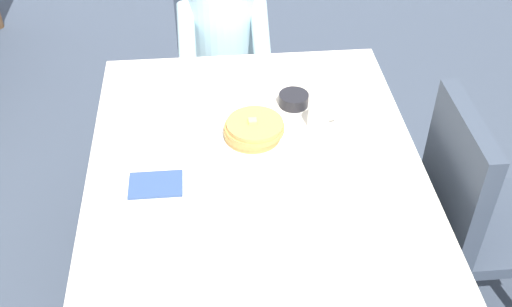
{
  "coord_description": "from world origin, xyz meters",
  "views": [
    {
      "loc": [
        -0.14,
        -1.48,
        2.09
      ],
      "look_at": [
        0.0,
        0.05,
        0.79
      ],
      "focal_mm": 43.68,
      "sensor_mm": 36.0,
      "label": 1
    }
  ],
  "objects_px": {
    "chair_right_side": "(474,207)",
    "spoon_near_edge": "(274,212)",
    "breakfast_stack": "(253,129)",
    "diner_person": "(223,39)",
    "knife_right_of_plate": "(308,141)",
    "cup_coffee": "(319,116)",
    "chair_diner": "(223,48)",
    "plate_breakfast": "(253,139)",
    "fork_left_of_plate": "(198,147)",
    "syrup_pitcher": "(184,111)",
    "bowl_butter": "(294,100)",
    "dining_table_main": "(257,196)"
  },
  "relations": [
    {
      "from": "diner_person",
      "to": "knife_right_of_plate",
      "type": "relative_size",
      "value": 5.6
    },
    {
      "from": "breakfast_stack",
      "to": "cup_coffee",
      "type": "distance_m",
      "value": 0.25
    },
    {
      "from": "dining_table_main",
      "to": "syrup_pitcher",
      "type": "height_order",
      "value": "syrup_pitcher"
    },
    {
      "from": "breakfast_stack",
      "to": "knife_right_of_plate",
      "type": "height_order",
      "value": "breakfast_stack"
    },
    {
      "from": "cup_coffee",
      "to": "syrup_pitcher",
      "type": "distance_m",
      "value": 0.48
    },
    {
      "from": "knife_right_of_plate",
      "to": "cup_coffee",
      "type": "bearing_deg",
      "value": -34.9
    },
    {
      "from": "spoon_near_edge",
      "to": "plate_breakfast",
      "type": "bearing_deg",
      "value": 103.54
    },
    {
      "from": "bowl_butter",
      "to": "knife_right_of_plate",
      "type": "distance_m",
      "value": 0.22
    },
    {
      "from": "spoon_near_edge",
      "to": "cup_coffee",
      "type": "bearing_deg",
      "value": 71.79
    },
    {
      "from": "chair_right_side",
      "to": "cup_coffee",
      "type": "relative_size",
      "value": 8.23
    },
    {
      "from": "breakfast_stack",
      "to": "knife_right_of_plate",
      "type": "xyz_separation_m",
      "value": [
        0.19,
        -0.02,
        -0.05
      ]
    },
    {
      "from": "plate_breakfast",
      "to": "breakfast_stack",
      "type": "bearing_deg",
      "value": 55.79
    },
    {
      "from": "cup_coffee",
      "to": "bowl_butter",
      "type": "relative_size",
      "value": 1.03
    },
    {
      "from": "plate_breakfast",
      "to": "breakfast_stack",
      "type": "distance_m",
      "value": 0.04
    },
    {
      "from": "fork_left_of_plate",
      "to": "syrup_pitcher",
      "type": "bearing_deg",
      "value": 12.81
    },
    {
      "from": "diner_person",
      "to": "cup_coffee",
      "type": "distance_m",
      "value": 0.83
    },
    {
      "from": "breakfast_stack",
      "to": "cup_coffee",
      "type": "bearing_deg",
      "value": 15.22
    },
    {
      "from": "chair_diner",
      "to": "fork_left_of_plate",
      "type": "xyz_separation_m",
      "value": [
        -0.13,
        -1.01,
        0.21
      ]
    },
    {
      "from": "breakfast_stack",
      "to": "knife_right_of_plate",
      "type": "relative_size",
      "value": 1.06
    },
    {
      "from": "dining_table_main",
      "to": "fork_left_of_plate",
      "type": "distance_m",
      "value": 0.27
    },
    {
      "from": "dining_table_main",
      "to": "fork_left_of_plate",
      "type": "xyz_separation_m",
      "value": [
        -0.19,
        0.16,
        0.09
      ]
    },
    {
      "from": "fork_left_of_plate",
      "to": "breakfast_stack",
      "type": "bearing_deg",
      "value": -85.45
    },
    {
      "from": "chair_right_side",
      "to": "cup_coffee",
      "type": "height_order",
      "value": "chair_right_side"
    },
    {
      "from": "chair_diner",
      "to": "breakfast_stack",
      "type": "distance_m",
      "value": 1.02
    },
    {
      "from": "bowl_butter",
      "to": "syrup_pitcher",
      "type": "relative_size",
      "value": 1.38
    },
    {
      "from": "diner_person",
      "to": "plate_breakfast",
      "type": "height_order",
      "value": "diner_person"
    },
    {
      "from": "chair_diner",
      "to": "knife_right_of_plate",
      "type": "bearing_deg",
      "value": 104.15
    },
    {
      "from": "chair_diner",
      "to": "cup_coffee",
      "type": "distance_m",
      "value": 1.0
    },
    {
      "from": "diner_person",
      "to": "fork_left_of_plate",
      "type": "xyz_separation_m",
      "value": [
        -0.13,
        -0.85,
        0.07
      ]
    },
    {
      "from": "chair_right_side",
      "to": "spoon_near_edge",
      "type": "bearing_deg",
      "value": -77.01
    },
    {
      "from": "plate_breakfast",
      "to": "fork_left_of_plate",
      "type": "bearing_deg",
      "value": -173.99
    },
    {
      "from": "chair_diner",
      "to": "knife_right_of_plate",
      "type": "xyz_separation_m",
      "value": [
        0.25,
        -1.01,
        0.21
      ]
    },
    {
      "from": "chair_right_side",
      "to": "chair_diner",
      "type": "bearing_deg",
      "value": -144.52
    },
    {
      "from": "chair_diner",
      "to": "bowl_butter",
      "type": "bearing_deg",
      "value": 106.45
    },
    {
      "from": "plate_breakfast",
      "to": "dining_table_main",
      "type": "bearing_deg",
      "value": -90.26
    },
    {
      "from": "chair_right_side",
      "to": "diner_person",
      "type": "bearing_deg",
      "value": -140.57
    },
    {
      "from": "chair_diner",
      "to": "bowl_butter",
      "type": "distance_m",
      "value": 0.85
    },
    {
      "from": "diner_person",
      "to": "bowl_butter",
      "type": "height_order",
      "value": "diner_person"
    },
    {
      "from": "plate_breakfast",
      "to": "syrup_pitcher",
      "type": "height_order",
      "value": "syrup_pitcher"
    },
    {
      "from": "chair_right_side",
      "to": "breakfast_stack",
      "type": "bearing_deg",
      "value": -103.52
    },
    {
      "from": "diner_person",
      "to": "fork_left_of_plate",
      "type": "distance_m",
      "value": 0.86
    },
    {
      "from": "bowl_butter",
      "to": "syrup_pitcher",
      "type": "xyz_separation_m",
      "value": [
        -0.4,
        -0.06,
        0.02
      ]
    },
    {
      "from": "diner_person",
      "to": "spoon_near_edge",
      "type": "relative_size",
      "value": 7.47
    },
    {
      "from": "chair_diner",
      "to": "cup_coffee",
      "type": "xyz_separation_m",
      "value": [
        0.3,
        -0.92,
        0.25
      ]
    },
    {
      "from": "breakfast_stack",
      "to": "dining_table_main",
      "type": "bearing_deg",
      "value": -90.86
    },
    {
      "from": "chair_right_side",
      "to": "spoon_near_edge",
      "type": "relative_size",
      "value": 6.2
    },
    {
      "from": "diner_person",
      "to": "knife_right_of_plate",
      "type": "bearing_deg",
      "value": 106.6
    },
    {
      "from": "chair_right_side",
      "to": "fork_left_of_plate",
      "type": "xyz_separation_m",
      "value": [
        -0.96,
        0.16,
        0.21
      ]
    },
    {
      "from": "fork_left_of_plate",
      "to": "knife_right_of_plate",
      "type": "bearing_deg",
      "value": -92.24
    },
    {
      "from": "diner_person",
      "to": "breakfast_stack",
      "type": "bearing_deg",
      "value": 94.55
    }
  ]
}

